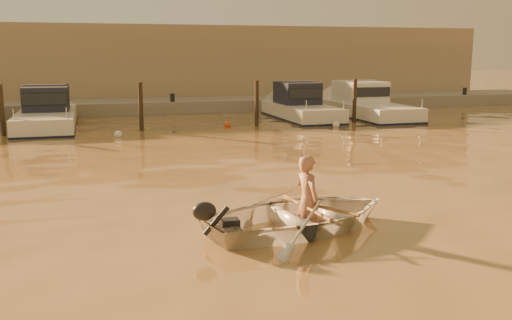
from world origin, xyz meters
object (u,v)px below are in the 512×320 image
object	(u,v)px
person	(307,200)
waterfront_building	(124,65)
moored_boat_4	(301,106)
dinghy	(303,215)
moored_boat_2	(47,113)
moored_boat_5	(366,104)

from	to	relation	value
person	waterfront_building	size ratio (longest dim) A/B	0.04
moored_boat_4	dinghy	bearing A→B (deg)	-110.88
person	moored_boat_4	distance (m)	17.85
moored_boat_2	dinghy	bearing A→B (deg)	-72.19
person	moored_boat_2	size ratio (longest dim) A/B	0.21
waterfront_building	dinghy	bearing A→B (deg)	-87.22
dinghy	waterfront_building	xyz separation A→B (m)	(-1.35, 27.73, 2.14)
moored_boat_5	dinghy	bearing A→B (deg)	-120.58
person	waterfront_building	xyz separation A→B (m)	(-1.44, 27.71, 1.87)
dinghy	moored_boat_2	world-z (taller)	moored_boat_2
dinghy	moored_boat_4	world-z (taller)	moored_boat_4
dinghy	moored_boat_5	world-z (taller)	moored_boat_5
moored_boat_2	moored_boat_4	distance (m)	11.76
moored_boat_5	waterfront_building	world-z (taller)	waterfront_building
dinghy	person	bearing A→B (deg)	-90.00
dinghy	moored_boat_2	bearing A→B (deg)	5.26
dinghy	waterfront_building	world-z (taller)	waterfront_building
person	waterfront_building	distance (m)	27.81
dinghy	moored_boat_5	xyz separation A→B (m)	(9.88, 16.73, 0.36)
waterfront_building	person	bearing A→B (deg)	-87.02
moored_boat_4	moored_boat_5	bearing A→B (deg)	0.00
dinghy	moored_boat_4	xyz separation A→B (m)	(6.38, 16.73, 0.36)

